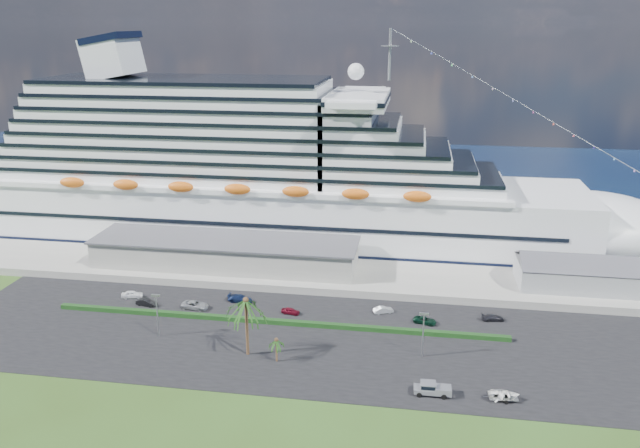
% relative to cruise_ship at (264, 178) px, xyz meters
% --- Properties ---
extents(ground, '(420.00, 420.00, 0.00)m').
position_rel_cruise_ship_xyz_m(ground, '(21.53, -64.00, -16.69)').
color(ground, '#2E4617').
rests_on(ground, ground).
extents(asphalt_lot, '(140.00, 38.00, 0.12)m').
position_rel_cruise_ship_xyz_m(asphalt_lot, '(21.53, -53.00, -16.63)').
color(asphalt_lot, black).
rests_on(asphalt_lot, ground).
extents(wharf, '(240.00, 20.00, 1.80)m').
position_rel_cruise_ship_xyz_m(wharf, '(21.53, -24.00, -15.79)').
color(wharf, gray).
rests_on(wharf, ground).
extents(water, '(420.00, 160.00, 0.02)m').
position_rel_cruise_ship_xyz_m(water, '(21.53, 66.00, -16.68)').
color(water, black).
rests_on(water, ground).
extents(cruise_ship, '(191.00, 38.00, 54.00)m').
position_rel_cruise_ship_xyz_m(cruise_ship, '(0.00, 0.00, 0.00)').
color(cruise_ship, silver).
rests_on(cruise_ship, ground).
extents(terminal_building, '(61.00, 15.00, 6.30)m').
position_rel_cruise_ship_xyz_m(terminal_building, '(-3.47, -24.00, -11.68)').
color(terminal_building, gray).
rests_on(terminal_building, wharf).
extents(port_shed, '(24.00, 12.31, 7.37)m').
position_rel_cruise_ship_xyz_m(port_shed, '(73.53, -24.00, -12.30)').
color(port_shed, gray).
rests_on(port_shed, wharf).
extents(hedge, '(88.00, 1.10, 0.90)m').
position_rel_cruise_ship_xyz_m(hedge, '(13.53, -48.00, -16.12)').
color(hedge, black).
rests_on(hedge, asphalt_lot).
extents(lamp_post_left, '(1.60, 0.35, 8.27)m').
position_rel_cruise_ship_xyz_m(lamp_post_left, '(-6.47, -56.00, -11.35)').
color(lamp_post_left, gray).
rests_on(lamp_post_left, asphalt_lot).
extents(lamp_post_right, '(1.60, 0.35, 8.27)m').
position_rel_cruise_ship_xyz_m(lamp_post_right, '(41.53, -56.00, -11.35)').
color(lamp_post_right, gray).
rests_on(lamp_post_right, asphalt_lot).
extents(palm_tall, '(8.82, 8.82, 11.13)m').
position_rel_cruise_ship_xyz_m(palm_tall, '(11.53, -60.00, -7.49)').
color(palm_tall, '#47301E').
rests_on(palm_tall, ground).
extents(palm_short, '(3.53, 3.53, 4.56)m').
position_rel_cruise_ship_xyz_m(palm_short, '(17.03, -61.50, -13.03)').
color(palm_short, '#47301E').
rests_on(palm_short, ground).
extents(parked_car_0, '(4.69, 2.79, 1.49)m').
position_rel_cruise_ship_xyz_m(parked_car_0, '(-18.68, -41.01, -15.83)').
color(parked_car_0, white).
rests_on(parked_car_0, asphalt_lot).
extents(parked_car_1, '(4.49, 2.16, 1.42)m').
position_rel_cruise_ship_xyz_m(parked_car_1, '(-14.11, -44.18, -15.86)').
color(parked_car_1, black).
rests_on(parked_car_1, asphalt_lot).
extents(parked_car_2, '(5.70, 3.06, 1.52)m').
position_rel_cruise_ship_xyz_m(parked_car_2, '(-3.83, -43.95, -15.81)').
color(parked_car_2, '#A1A4A9').
rests_on(parked_car_2, asphalt_lot).
extents(parked_car_3, '(5.45, 2.76, 1.52)m').
position_rel_cruise_ship_xyz_m(parked_car_3, '(4.34, -39.55, -15.82)').
color(parked_car_3, '#142247').
rests_on(parked_car_3, asphalt_lot).
extents(parked_car_4, '(3.84, 2.06, 1.24)m').
position_rel_cruise_ship_xyz_m(parked_car_4, '(15.73, -43.33, -15.95)').
color(parked_car_4, maroon).
rests_on(parked_car_4, asphalt_lot).
extents(parked_car_5, '(4.20, 2.82, 1.31)m').
position_rel_cruise_ship_xyz_m(parked_car_5, '(33.89, -40.07, -15.92)').
color(parked_car_5, silver).
rests_on(parked_car_5, asphalt_lot).
extents(parked_car_6, '(4.75, 3.07, 1.22)m').
position_rel_cruise_ship_xyz_m(parked_car_6, '(42.07, -43.31, -15.97)').
color(parked_car_6, black).
rests_on(parked_car_6, asphalt_lot).
extents(parked_car_7, '(4.52, 2.39, 1.25)m').
position_rel_cruise_ship_xyz_m(parked_car_7, '(55.07, -40.05, -15.95)').
color(parked_car_7, '#232429').
rests_on(parked_car_7, asphalt_lot).
extents(pickup_truck, '(5.86, 2.34, 2.06)m').
position_rel_cruise_ship_xyz_m(pickup_truck, '(43.06, -67.61, -15.45)').
color(pickup_truck, black).
rests_on(pickup_truck, asphalt_lot).
extents(boat_trailer, '(5.57, 3.86, 1.57)m').
position_rel_cruise_ship_xyz_m(boat_trailer, '(53.84, -67.58, -15.53)').
color(boat_trailer, gray).
rests_on(boat_trailer, asphalt_lot).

